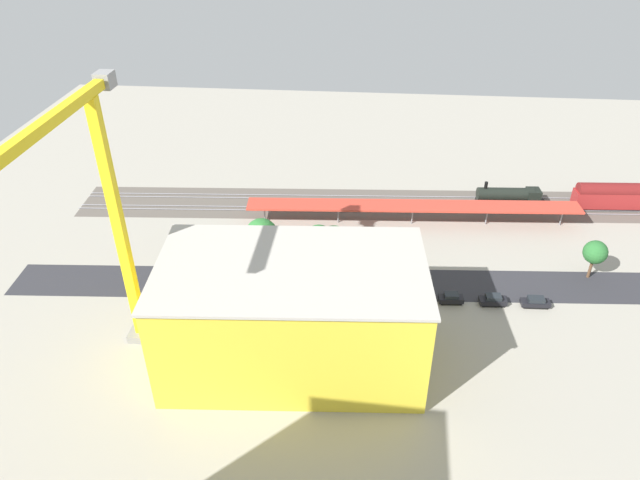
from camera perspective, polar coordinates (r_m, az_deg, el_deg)
ground_plane at (r=104.65m, az=4.06°, el=-2.43°), size 191.54×191.54×0.00m
rail_bed at (r=123.70m, az=4.34°, el=3.55°), size 120.32×20.91×0.01m
street_asphalt at (r=99.93m, az=3.96°, el=-4.35°), size 120.04×16.60×0.01m
track_rails at (r=123.61m, az=4.34°, el=3.62°), size 119.48×14.50×0.12m
platform_canopy_near at (r=116.01m, az=9.18°, el=3.33°), size 66.02×8.95×4.20m
locomotive at (r=128.93m, az=18.34°, el=4.09°), size 14.58×3.74×5.21m
passenger_coach at (r=135.35m, az=27.47°, el=3.89°), size 18.83×4.33×5.90m
parked_car_0 at (r=100.84m, az=20.47°, el=-5.78°), size 4.72×1.87×1.72m
parked_car_1 at (r=99.00m, az=16.67°, el=-5.72°), size 4.52×2.11×1.82m
parked_car_2 at (r=97.65m, az=12.79°, el=-5.66°), size 4.15×2.02×1.78m
parked_car_3 at (r=97.20m, az=7.99°, el=-5.33°), size 4.82×2.09×1.57m
construction_building at (r=80.94m, az=-2.71°, el=-7.46°), size 36.67×22.18×15.89m
construction_roof_slab at (r=75.94m, az=-2.87°, el=-2.76°), size 37.30×22.82×0.40m
tower_crane at (r=78.59m, az=-20.36°, el=2.67°), size 3.60×28.76×39.18m
box_truck_0 at (r=97.35m, az=-3.75°, el=-4.25°), size 9.26×2.45×3.41m
box_truck_1 at (r=98.76m, az=-5.69°, el=-3.68°), size 9.77×2.59×3.59m
street_tree_0 at (r=108.97m, az=25.51°, el=-1.11°), size 4.07×4.07×7.27m
street_tree_1 at (r=101.32m, az=-0.13°, el=-0.07°), size 5.69×5.69×8.10m
street_tree_2 at (r=102.59m, az=-5.79°, el=0.54°), size 5.85×5.85×8.68m
street_tree_3 at (r=101.05m, az=1.36°, el=-0.30°), size 6.18×6.18×8.16m
traffic_light at (r=93.99m, az=-1.46°, el=-3.33°), size 0.50×0.36×7.35m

